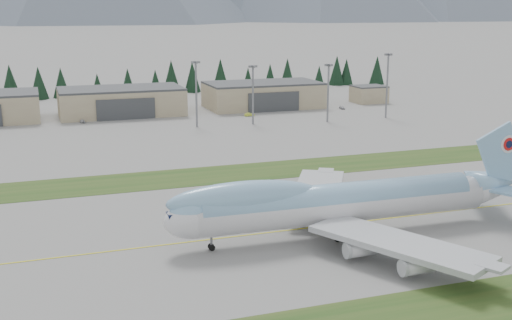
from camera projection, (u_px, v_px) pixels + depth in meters
name	position (u px, v px, depth m)	size (l,w,h in m)	color
ground	(306.00, 228.00, 123.06)	(7000.00, 7000.00, 0.00)	slate
grass_strip_near	(416.00, 315.00, 88.11)	(400.00, 14.00, 0.08)	#254619
grass_strip_far	(236.00, 173.00, 164.45)	(400.00, 18.00, 0.08)	#254619
taxiway_line_main	(306.00, 228.00, 123.06)	(400.00, 0.40, 0.02)	gold
boeing_747_freighter	(340.00, 202.00, 117.80)	(73.86, 64.26, 19.60)	silver
hangar_center	(121.00, 101.00, 254.93)	(48.00, 26.60, 10.80)	gray
hangar_right	(263.00, 95.00, 274.04)	(48.00, 26.60, 10.80)	gray
control_shed	(369.00, 94.00, 288.58)	(14.00, 12.00, 7.60)	gray
floodlight_masts	(224.00, 82.00, 225.99)	(173.15, 9.13, 24.68)	slate
service_vehicle_a	(83.00, 123.00, 237.42)	(1.47, 3.63, 1.24)	#BABABC
service_vehicle_b	(250.00, 116.00, 252.30)	(1.41, 4.01, 1.32)	#B2C431
service_vehicle_c	(342.00, 109.00, 270.22)	(1.60, 3.95, 1.14)	#9C9DA1
conifer_belt	(138.00, 79.00, 316.34)	(278.12, 15.62, 16.50)	black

